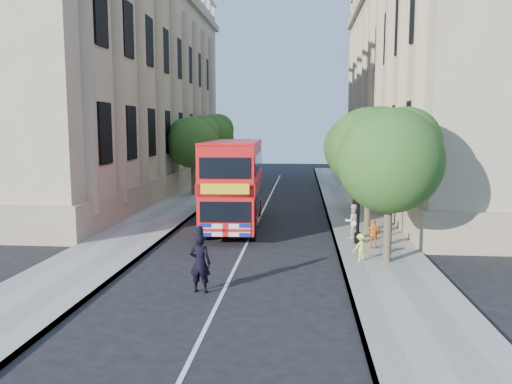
% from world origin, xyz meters
% --- Properties ---
extents(ground, '(120.00, 120.00, 0.00)m').
position_xyz_m(ground, '(0.00, 0.00, 0.00)').
color(ground, black).
rests_on(ground, ground).
extents(pavement_right, '(3.50, 80.00, 0.12)m').
position_xyz_m(pavement_right, '(5.75, 10.00, 0.06)').
color(pavement_right, gray).
rests_on(pavement_right, ground).
extents(pavement_left, '(3.50, 80.00, 0.12)m').
position_xyz_m(pavement_left, '(-5.75, 10.00, 0.06)').
color(pavement_left, gray).
rests_on(pavement_left, ground).
extents(building_right, '(12.00, 38.00, 18.00)m').
position_xyz_m(building_right, '(13.80, 24.00, 9.00)').
color(building_right, tan).
rests_on(building_right, ground).
extents(building_left, '(12.00, 38.00, 18.00)m').
position_xyz_m(building_left, '(-13.80, 24.00, 9.00)').
color(building_left, tan).
rests_on(building_left, ground).
extents(tree_right_near, '(4.00, 4.00, 6.08)m').
position_xyz_m(tree_right_near, '(5.84, 3.03, 4.25)').
color(tree_right_near, '#473828').
rests_on(tree_right_near, ground).
extents(tree_right_mid, '(4.20, 4.20, 6.37)m').
position_xyz_m(tree_right_mid, '(5.84, 9.03, 4.45)').
color(tree_right_mid, '#473828').
rests_on(tree_right_mid, ground).
extents(tree_right_far, '(4.00, 4.00, 6.15)m').
position_xyz_m(tree_right_far, '(5.84, 15.03, 4.31)').
color(tree_right_far, '#473828').
rests_on(tree_right_far, ground).
extents(tree_left_far, '(4.00, 4.00, 6.30)m').
position_xyz_m(tree_left_far, '(-5.96, 22.03, 4.44)').
color(tree_left_far, '#473828').
rests_on(tree_left_far, ground).
extents(tree_left_back, '(4.20, 4.20, 6.65)m').
position_xyz_m(tree_left_back, '(-5.96, 30.03, 4.71)').
color(tree_left_back, '#473828').
rests_on(tree_left_back, ground).
extents(lamp_post, '(0.32, 0.32, 5.16)m').
position_xyz_m(lamp_post, '(5.00, 6.00, 2.51)').
color(lamp_post, black).
rests_on(lamp_post, pavement_right).
extents(double_decker_bus, '(3.07, 9.87, 4.50)m').
position_xyz_m(double_decker_bus, '(-1.12, 10.10, 2.49)').
color(double_decker_bus, red).
rests_on(double_decker_bus, ground).
extents(box_van, '(2.19, 4.52, 2.50)m').
position_xyz_m(box_van, '(-2.76, 14.92, 1.22)').
color(box_van, black).
rests_on(box_van, ground).
extents(police_constable, '(0.76, 0.55, 1.91)m').
position_xyz_m(police_constable, '(-0.73, -0.94, 0.96)').
color(police_constable, black).
rests_on(police_constable, ground).
extents(woman_pedestrian, '(0.92, 0.79, 1.62)m').
position_xyz_m(woman_pedestrian, '(4.88, 7.05, 0.93)').
color(woman_pedestrian, silver).
rests_on(woman_pedestrian, pavement_right).
extents(child_a, '(0.77, 0.41, 1.25)m').
position_xyz_m(child_a, '(5.58, 5.12, 0.75)').
color(child_a, orange).
rests_on(child_a, pavement_right).
extents(child_b, '(0.79, 0.66, 1.07)m').
position_xyz_m(child_b, '(4.81, 3.05, 0.65)').
color(child_b, '#EFE151').
rests_on(child_b, pavement_right).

